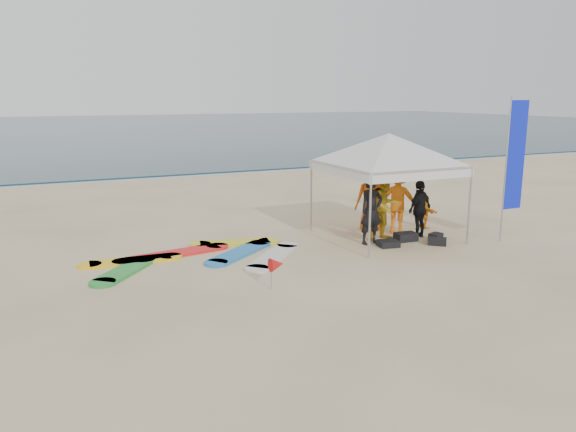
{
  "coord_description": "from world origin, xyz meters",
  "views": [
    {
      "loc": [
        -4.93,
        -8.15,
        3.76
      ],
      "look_at": [
        0.07,
        2.6,
        1.2
      ],
      "focal_mm": 35.0,
      "sensor_mm": 36.0,
      "label": 1
    }
  ],
  "objects_px": {
    "feather_flag": "(515,157)",
    "person_yellow": "(385,206)",
    "person_orange_b": "(371,198)",
    "person_black_a": "(371,210)",
    "person_orange_a": "(398,200)",
    "person_black_b": "(420,209)",
    "canopy_tent": "(389,134)",
    "marker_pennant": "(277,265)",
    "person_seated": "(425,211)",
    "surfboard_spread": "(200,256)"
  },
  "relations": [
    {
      "from": "feather_flag",
      "to": "marker_pennant",
      "type": "bearing_deg",
      "value": -172.87
    },
    {
      "from": "person_black_b",
      "to": "surfboard_spread",
      "type": "relative_size",
      "value": 0.31
    },
    {
      "from": "surfboard_spread",
      "to": "person_yellow",
      "type": "bearing_deg",
      "value": -5.11
    },
    {
      "from": "feather_flag",
      "to": "person_orange_a",
      "type": "bearing_deg",
      "value": 138.85
    },
    {
      "from": "person_black_a",
      "to": "feather_flag",
      "type": "bearing_deg",
      "value": -20.95
    },
    {
      "from": "person_black_a",
      "to": "person_seated",
      "type": "xyz_separation_m",
      "value": [
        2.39,
        0.87,
        -0.4
      ]
    },
    {
      "from": "person_orange_b",
      "to": "marker_pennant",
      "type": "bearing_deg",
      "value": 46.62
    },
    {
      "from": "person_seated",
      "to": "surfboard_spread",
      "type": "xyz_separation_m",
      "value": [
        -6.75,
        -0.2,
        -0.45
      ]
    },
    {
      "from": "person_orange_a",
      "to": "person_seated",
      "type": "height_order",
      "value": "person_orange_a"
    },
    {
      "from": "person_orange_a",
      "to": "canopy_tent",
      "type": "xyz_separation_m",
      "value": [
        -0.55,
        -0.26,
        1.84
      ]
    },
    {
      "from": "person_orange_b",
      "to": "marker_pennant",
      "type": "xyz_separation_m",
      "value": [
        -4.42,
        -3.42,
        -0.43
      ]
    },
    {
      "from": "person_black_b",
      "to": "feather_flag",
      "type": "xyz_separation_m",
      "value": [
        1.94,
        -1.27,
        1.43
      ]
    },
    {
      "from": "person_orange_b",
      "to": "surfboard_spread",
      "type": "relative_size",
      "value": 0.37
    },
    {
      "from": "person_yellow",
      "to": "feather_flag",
      "type": "bearing_deg",
      "value": -33.6
    },
    {
      "from": "marker_pennant",
      "to": "surfboard_spread",
      "type": "distance_m",
      "value": 2.93
    },
    {
      "from": "person_black_b",
      "to": "person_seated",
      "type": "height_order",
      "value": "person_black_b"
    },
    {
      "from": "person_orange_b",
      "to": "feather_flag",
      "type": "height_order",
      "value": "feather_flag"
    },
    {
      "from": "canopy_tent",
      "to": "person_orange_b",
      "type": "bearing_deg",
      "value": 83.82
    },
    {
      "from": "person_black_a",
      "to": "feather_flag",
      "type": "distance_m",
      "value": 3.93
    },
    {
      "from": "canopy_tent",
      "to": "marker_pennant",
      "type": "height_order",
      "value": "canopy_tent"
    },
    {
      "from": "surfboard_spread",
      "to": "marker_pennant",
      "type": "bearing_deg",
      "value": -74.54
    },
    {
      "from": "person_orange_a",
      "to": "feather_flag",
      "type": "height_order",
      "value": "feather_flag"
    },
    {
      "from": "person_black_b",
      "to": "person_orange_b",
      "type": "bearing_deg",
      "value": -78.72
    },
    {
      "from": "person_orange_a",
      "to": "person_seated",
      "type": "distance_m",
      "value": 1.21
    },
    {
      "from": "person_yellow",
      "to": "canopy_tent",
      "type": "relative_size",
      "value": 0.43
    },
    {
      "from": "person_black_b",
      "to": "canopy_tent",
      "type": "xyz_separation_m",
      "value": [
        -0.81,
        0.38,
        2.0
      ]
    },
    {
      "from": "person_orange_a",
      "to": "person_black_b",
      "type": "distance_m",
      "value": 0.71
    },
    {
      "from": "person_black_a",
      "to": "person_orange_a",
      "type": "relative_size",
      "value": 0.93
    },
    {
      "from": "surfboard_spread",
      "to": "person_black_b",
      "type": "bearing_deg",
      "value": -6.15
    },
    {
      "from": "canopy_tent",
      "to": "person_black_a",
      "type": "bearing_deg",
      "value": -151.12
    },
    {
      "from": "person_yellow",
      "to": "marker_pennant",
      "type": "relative_size",
      "value": 2.84
    },
    {
      "from": "person_seated",
      "to": "marker_pennant",
      "type": "relative_size",
      "value": 1.5
    },
    {
      "from": "person_seated",
      "to": "person_black_a",
      "type": "bearing_deg",
      "value": 113.36
    },
    {
      "from": "person_black_a",
      "to": "marker_pennant",
      "type": "bearing_deg",
      "value": -150.6
    },
    {
      "from": "person_black_a",
      "to": "surfboard_spread",
      "type": "bearing_deg",
      "value": 169.99
    },
    {
      "from": "feather_flag",
      "to": "person_yellow",
      "type": "bearing_deg",
      "value": 153.31
    },
    {
      "from": "person_orange_b",
      "to": "feather_flag",
      "type": "bearing_deg",
      "value": 145.12
    },
    {
      "from": "person_yellow",
      "to": "person_orange_b",
      "type": "height_order",
      "value": "person_orange_b"
    },
    {
      "from": "person_black_b",
      "to": "person_seated",
      "type": "xyz_separation_m",
      "value": [
        0.84,
        0.84,
        -0.3
      ]
    },
    {
      "from": "person_black_a",
      "to": "canopy_tent",
      "type": "relative_size",
      "value": 0.42
    },
    {
      "from": "person_black_a",
      "to": "person_yellow",
      "type": "distance_m",
      "value": 0.61
    },
    {
      "from": "person_yellow",
      "to": "canopy_tent",
      "type": "bearing_deg",
      "value": 39.66
    },
    {
      "from": "person_yellow",
      "to": "feather_flag",
      "type": "distance_m",
      "value": 3.52
    },
    {
      "from": "person_black_a",
      "to": "person_orange_a",
      "type": "height_order",
      "value": "person_orange_a"
    },
    {
      "from": "person_seated",
      "to": "marker_pennant",
      "type": "height_order",
      "value": "person_seated"
    },
    {
      "from": "person_orange_b",
      "to": "person_seated",
      "type": "height_order",
      "value": "person_orange_b"
    },
    {
      "from": "person_seated",
      "to": "marker_pennant",
      "type": "bearing_deg",
      "value": 120.09
    },
    {
      "from": "person_black_a",
      "to": "person_orange_b",
      "type": "distance_m",
      "value": 1.54
    },
    {
      "from": "person_black_b",
      "to": "canopy_tent",
      "type": "distance_m",
      "value": 2.19
    },
    {
      "from": "person_orange_b",
      "to": "marker_pennant",
      "type": "relative_size",
      "value": 2.91
    }
  ]
}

